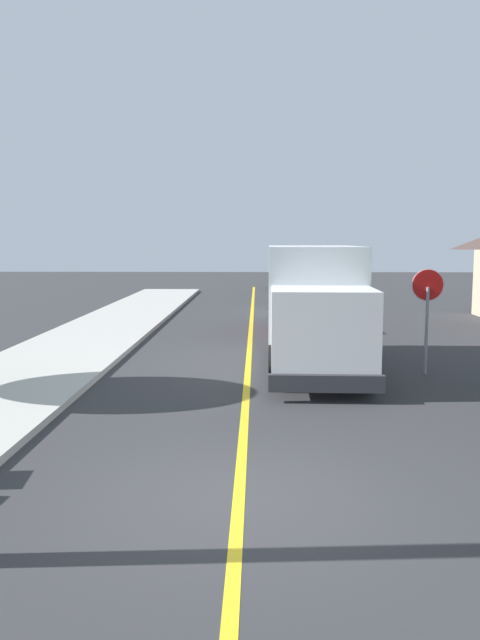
# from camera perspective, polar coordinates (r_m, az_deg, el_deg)

# --- Properties ---
(ground_plane) EXTENTS (120.00, 120.00, 0.00)m
(ground_plane) POSITION_cam_1_polar(r_m,az_deg,el_deg) (8.72, -0.10, -15.54)
(ground_plane) COLOR #303033
(centre_line_yellow) EXTENTS (0.16, 56.00, 0.01)m
(centre_line_yellow) POSITION_cam_1_polar(r_m,az_deg,el_deg) (18.35, 0.79, -3.41)
(centre_line_yellow) COLOR gold
(centre_line_yellow) RESTS_ON ground
(box_truck) EXTENTS (2.53, 7.22, 3.20)m
(box_truck) POSITION_cam_1_polar(r_m,az_deg,el_deg) (16.96, 6.63, 1.69)
(box_truck) COLOR silver
(box_truck) RESTS_ON ground
(parked_car_near) EXTENTS (1.97, 4.47, 1.67)m
(parked_car_near) POSITION_cam_1_polar(r_m,az_deg,el_deg) (23.62, 5.27, 0.86)
(parked_car_near) COLOR maroon
(parked_car_near) RESTS_ON ground
(parked_car_mid) EXTENTS (1.83, 4.41, 1.67)m
(parked_car_mid) POSITION_cam_1_polar(r_m,az_deg,el_deg) (30.35, 4.66, 2.25)
(parked_car_mid) COLOR silver
(parked_car_mid) RESTS_ON ground
(parked_car_far) EXTENTS (1.90, 4.44, 1.67)m
(parked_car_far) POSITION_cam_1_polar(r_m,az_deg,el_deg) (37.40, 4.75, 3.17)
(parked_car_far) COLOR #2D4793
(parked_car_far) RESTS_ON ground
(parked_car_furthest) EXTENTS (1.89, 4.44, 1.67)m
(parked_car_furthest) POSITION_cam_1_polar(r_m,az_deg,el_deg) (44.36, 3.78, 3.79)
(parked_car_furthest) COLOR #4C564C
(parked_car_furthest) RESTS_ON ground
(stop_sign) EXTENTS (0.80, 0.10, 2.65)m
(stop_sign) POSITION_cam_1_polar(r_m,az_deg,el_deg) (16.65, 16.37, 1.66)
(stop_sign) COLOR gray
(stop_sign) RESTS_ON ground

